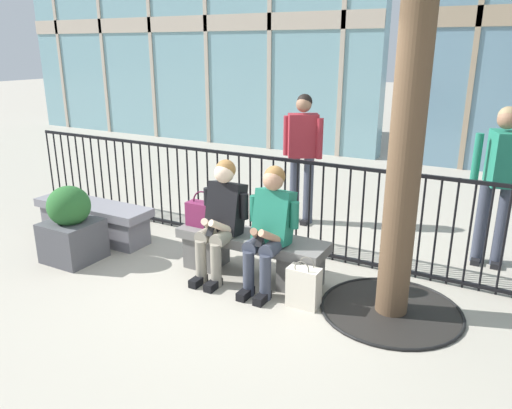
{
  "coord_description": "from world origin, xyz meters",
  "views": [
    {
      "loc": [
        2.3,
        -4.06,
        2.28
      ],
      "look_at": [
        0.0,
        0.1,
        0.75
      ],
      "focal_mm": 34.52,
      "sensor_mm": 36.0,
      "label": 1
    }
  ],
  "objects": [
    {
      "name": "seated_person_companion",
      "position": [
        0.27,
        -0.13,
        0.65
      ],
      "size": [
        0.52,
        0.66,
        1.21
      ],
      "color": "#383D4C",
      "rests_on": "ground"
    },
    {
      "name": "plaza_railing",
      "position": [
        0.0,
        0.78,
        0.56
      ],
      "size": [
        7.88,
        0.04,
        1.1
      ],
      "color": "black",
      "rests_on": "ground"
    },
    {
      "name": "ground_plane",
      "position": [
        0.0,
        0.0,
        0.0
      ],
      "size": [
        60.0,
        60.0,
        0.0
      ],
      "primitive_type": "plane",
      "color": "#A8A091"
    },
    {
      "name": "handbag_on_bench",
      "position": [
        -0.58,
        -0.01,
        0.59
      ],
      "size": [
        0.36,
        0.16,
        0.39
      ],
      "color": "#7A234C",
      "rests_on": "stone_bench"
    },
    {
      "name": "stone_bench_far",
      "position": [
        -2.23,
        -0.01,
        0.27
      ],
      "size": [
        1.6,
        0.44,
        0.45
      ],
      "color": "slate",
      "rests_on": "ground"
    },
    {
      "name": "planter",
      "position": [
        -1.94,
        -0.6,
        0.39
      ],
      "size": [
        0.54,
        0.54,
        0.85
      ],
      "color": "#4C4C51",
      "rests_on": "ground"
    },
    {
      "name": "shopping_bag",
      "position": [
        0.73,
        -0.32,
        0.19
      ],
      "size": [
        0.3,
        0.16,
        0.47
      ],
      "color": "beige",
      "rests_on": "ground"
    },
    {
      "name": "seated_person_with_phone",
      "position": [
        -0.27,
        -0.13,
        0.65
      ],
      "size": [
        0.52,
        0.66,
        1.21
      ],
      "color": "gray",
      "rests_on": "ground"
    },
    {
      "name": "bystander_further_back",
      "position": [
        2.11,
        1.53,
        1.0
      ],
      "size": [
        0.55,
        0.43,
        1.71
      ],
      "color": "#383D4C",
      "rests_on": "ground"
    },
    {
      "name": "bystander_at_railing",
      "position": [
        -0.23,
        1.78,
        1.0
      ],
      "size": [
        0.55,
        0.39,
        1.71
      ],
      "color": "#383D4C",
      "rests_on": "ground"
    },
    {
      "name": "stone_bench",
      "position": [
        0.0,
        0.0,
        0.27
      ],
      "size": [
        1.6,
        0.44,
        0.45
      ],
      "color": "slate",
      "rests_on": "ground"
    }
  ]
}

